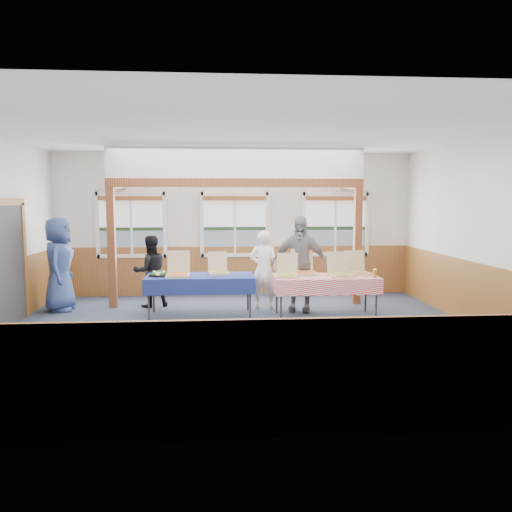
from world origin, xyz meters
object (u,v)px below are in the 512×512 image
(table_right, at_px, (325,279))
(woman_white, at_px, (264,270))
(person_grey, at_px, (299,264))
(table_left, at_px, (200,278))
(man_blue, at_px, (59,264))
(woman_black, at_px, (150,271))

(table_right, bearing_deg, woman_white, 170.37)
(woman_white, relative_size, person_grey, 0.84)
(table_left, bearing_deg, man_blue, 146.64)
(woman_white, xyz_separation_m, man_blue, (-3.98, 0.13, 0.13))
(table_right, height_order, woman_white, woman_white)
(table_left, relative_size, man_blue, 1.19)
(woman_white, bearing_deg, person_grey, 173.44)
(table_left, height_order, table_right, same)
(table_left, relative_size, woman_black, 1.51)
(person_grey, bearing_deg, woman_black, -175.13)
(woman_white, distance_m, person_grey, 0.72)
(woman_black, bearing_deg, table_left, 117.98)
(woman_white, height_order, woman_black, woman_white)
(table_right, xyz_separation_m, woman_black, (-3.34, 1.10, 0.02))
(woman_white, bearing_deg, table_left, 34.30)
(man_blue, bearing_deg, table_right, -103.39)
(woman_white, relative_size, man_blue, 0.86)
(table_right, height_order, woman_black, woman_black)
(woman_black, bearing_deg, person_grey, 146.51)
(woman_black, bearing_deg, table_right, 139.60)
(table_left, relative_size, person_grey, 1.17)
(table_right, xyz_separation_m, person_grey, (-0.41, 0.51, 0.22))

